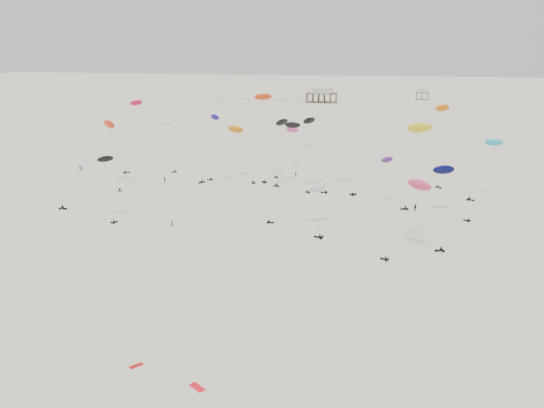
% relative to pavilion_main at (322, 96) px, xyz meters
% --- Properties ---
extents(ground_plane, '(900.00, 900.00, 0.00)m').
position_rel_pavilion_main_xyz_m(ground_plane, '(10.00, -150.00, -4.22)').
color(ground_plane, beige).
extents(pavilion_main, '(21.00, 13.00, 9.80)m').
position_rel_pavilion_main_xyz_m(pavilion_main, '(0.00, 0.00, 0.00)').
color(pavilion_main, brown).
rests_on(pavilion_main, ground).
extents(pavilion_small, '(9.00, 7.00, 8.00)m').
position_rel_pavilion_main_xyz_m(pavilion_small, '(70.00, 30.00, -0.74)').
color(pavilion_small, brown).
rests_on(pavilion_small, ground).
extents(pier_fence, '(80.20, 0.20, 1.50)m').
position_rel_pavilion_main_xyz_m(pier_fence, '(-52.00, -0.00, -3.45)').
color(pier_fence, black).
rests_on(pier_fence, ground).
extents(rig_0, '(6.48, 16.30, 18.14)m').
position_rel_pavilion_main_xyz_m(rig_0, '(5.56, -201.10, 6.79)').
color(rig_0, black).
rests_on(rig_0, ground).
extents(rig_1, '(5.76, 7.08, 15.25)m').
position_rel_pavilion_main_xyz_m(rig_1, '(-29.81, -257.39, 7.18)').
color(rig_1, black).
rests_on(rig_1, ground).
extents(rig_2, '(6.41, 6.18, 16.54)m').
position_rel_pavilion_main_xyz_m(rig_2, '(-33.10, -207.98, 7.78)').
color(rig_2, black).
rests_on(rig_2, ground).
extents(rig_3, '(8.74, 4.98, 18.09)m').
position_rel_pavilion_main_xyz_m(rig_3, '(-14.55, -220.96, 7.01)').
color(rig_3, black).
rests_on(rig_3, ground).
extents(rig_4, '(3.55, 9.66, 13.45)m').
position_rel_pavilion_main_xyz_m(rig_4, '(13.90, -222.35, 5.62)').
color(rig_4, black).
rests_on(rig_4, ground).
extents(rig_5, '(6.06, 8.69, 22.93)m').
position_rel_pavilion_main_xyz_m(rig_5, '(-43.44, -210.73, 11.88)').
color(rig_5, black).
rests_on(rig_5, ground).
extents(rig_6, '(5.49, 16.37, 23.96)m').
position_rel_pavilion_main_xyz_m(rig_6, '(51.71, -205.07, 14.21)').
color(rig_6, black).
rests_on(rig_6, ground).
extents(rig_7, '(7.76, 3.76, 11.46)m').
position_rel_pavilion_main_xyz_m(rig_7, '(-42.47, -252.27, 1.24)').
color(rig_7, black).
rests_on(rig_7, ground).
extents(rig_8, '(9.29, 11.66, 19.72)m').
position_rel_pavilion_main_xyz_m(rig_8, '(-43.14, -227.58, 11.54)').
color(rig_8, black).
rests_on(rig_8, ground).
extents(rig_9, '(5.20, 12.49, 12.03)m').
position_rel_pavilion_main_xyz_m(rig_9, '(19.04, -254.88, 2.60)').
color(rig_9, black).
rests_on(rig_9, ground).
extents(rig_10, '(9.16, 9.33, 13.12)m').
position_rel_pavilion_main_xyz_m(rig_10, '(48.93, -239.27, 5.49)').
color(rig_10, black).
rests_on(rig_10, ground).
extents(rig_11, '(7.08, 6.80, 23.12)m').
position_rel_pavilion_main_xyz_m(rig_11, '(11.54, -250.69, 12.53)').
color(rig_11, black).
rests_on(rig_11, ground).
extents(rig_12, '(7.75, 8.14, 12.84)m').
position_rel_pavilion_main_xyz_m(rig_12, '(36.77, -235.17, 3.46)').
color(rig_12, black).
rests_on(rig_12, ground).
extents(rig_13, '(9.31, 5.82, 25.56)m').
position_rel_pavilion_main_xyz_m(rig_13, '(40.47, -263.19, 15.70)').
color(rig_13, black).
rests_on(rig_13, ground).
extents(rig_14, '(8.93, 7.22, 16.27)m').
position_rel_pavilion_main_xyz_m(rig_14, '(61.82, -223.85, 7.47)').
color(rig_14, black).
rests_on(rig_14, ground).
extents(rig_15, '(10.88, 9.75, 17.28)m').
position_rel_pavilion_main_xyz_m(rig_15, '(-8.79, -214.35, 9.48)').
color(rig_15, black).
rests_on(rig_15, ground).
extents(rig_16, '(7.70, 16.75, 16.99)m').
position_rel_pavilion_main_xyz_m(rig_16, '(23.53, -217.66, 5.14)').
color(rig_16, black).
rests_on(rig_16, ground).
extents(rig_17, '(9.93, 10.64, 15.90)m').
position_rel_pavilion_main_xyz_m(rig_17, '(39.52, -265.82, 8.12)').
color(rig_17, black).
rests_on(rig_17, ground).
extents(rig_18, '(4.73, 15.96, 20.85)m').
position_rel_pavilion_main_xyz_m(rig_18, '(-17.81, -207.87, 9.86)').
color(rig_18, black).
rests_on(rig_18, ground).
extents(rig_19, '(4.67, 7.64, 19.58)m').
position_rel_pavilion_main_xyz_m(rig_19, '(5.46, -219.47, 11.31)').
color(rig_19, black).
rests_on(rig_19, ground).
extents(rig_20, '(8.55, 10.61, 20.66)m').
position_rel_pavilion_main_xyz_m(rig_20, '(14.52, -221.06, 11.36)').
color(rig_20, black).
rests_on(rig_20, ground).
extents(rig_21, '(5.84, 9.41, 26.08)m').
position_rel_pavilion_main_xyz_m(rig_21, '(-0.88, -213.71, 17.00)').
color(rig_21, black).
rests_on(rig_21, ground).
extents(spectator_0, '(0.81, 0.85, 1.93)m').
position_rel_pavilion_main_xyz_m(spectator_0, '(-13.36, -260.67, -4.22)').
color(spectator_0, black).
rests_on(spectator_0, ground).
extents(spectator_1, '(1.14, 1.08, 2.05)m').
position_rel_pavilion_main_xyz_m(spectator_1, '(42.42, -239.29, -4.22)').
color(spectator_1, black).
rests_on(spectator_1, ground).
extents(spectator_2, '(1.27, 1.16, 1.90)m').
position_rel_pavilion_main_xyz_m(spectator_2, '(-29.33, -223.09, -4.22)').
color(spectator_2, black).
rests_on(spectator_2, ground).
extents(spectator_3, '(0.80, 0.68, 1.87)m').
position_rel_pavilion_main_xyz_m(spectator_3, '(8.64, -209.56, -4.22)').
color(spectator_3, black).
rests_on(spectator_3, ground).
extents(grounded_kite_a, '(2.31, 2.01, 0.08)m').
position_rel_pavilion_main_xyz_m(grounded_kite_a, '(9.95, -316.42, -4.22)').
color(grounded_kite_a, red).
rests_on(grounded_kite_a, ground).
extents(grounded_kite_b, '(1.74, 1.79, 0.07)m').
position_rel_pavilion_main_xyz_m(grounded_kite_b, '(0.72, -313.40, -4.22)').
color(grounded_kite_b, '#BF0C0B').
rests_on(grounded_kite_b, ground).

